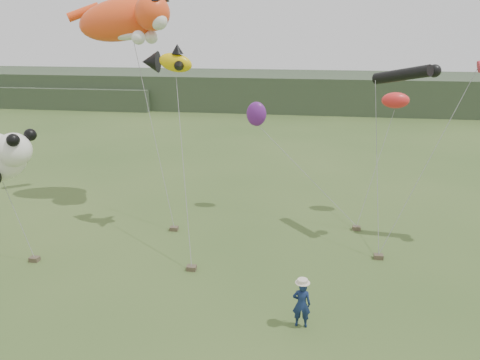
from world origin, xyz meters
TOP-DOWN VIEW (x-y plane):
  - ground at (0.00, 0.00)m, footprint 120.00×120.00m
  - headland at (-3.11, 44.69)m, footprint 90.00×13.00m
  - festival_attendant at (1.18, 0.06)m, footprint 0.60×0.40m
  - sandbag_anchors at (-2.07, 5.23)m, footprint 14.61×5.61m
  - cat_kite at (-8.12, 10.61)m, footprint 6.13×3.29m
  - fish_kite at (-5.28, 7.43)m, footprint 2.48×1.66m
  - tube_kites at (7.23, 7.82)m, footprint 6.89×2.29m
  - misc_kites at (1.77, 10.51)m, footprint 7.99×1.19m

SIDE VIEW (x-z plane):
  - ground at x=0.00m, z-range 0.00..0.00m
  - sandbag_anchors at x=-2.07m, z-range 0.00..0.19m
  - festival_attendant at x=1.18m, z-range 0.00..1.62m
  - headland at x=-3.11m, z-range -0.08..3.92m
  - misc_kites at x=1.77m, z-range 4.61..6.39m
  - tube_kites at x=7.23m, z-range 6.87..8.61m
  - fish_kite at x=-5.28m, z-range 7.19..8.52m
  - cat_kite at x=-8.12m, z-range 8.29..11.16m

